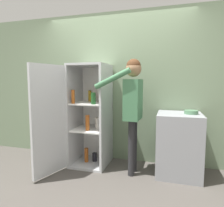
# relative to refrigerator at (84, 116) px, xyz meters

# --- Properties ---
(ground_plane) EXTENTS (12.00, 12.00, 0.00)m
(ground_plane) POSITION_rel_refrigerator_xyz_m (0.45, -0.54, -0.83)
(ground_plane) COLOR #4C4742
(wall_back) EXTENTS (7.00, 0.06, 2.55)m
(wall_back) POSITION_rel_refrigerator_xyz_m (0.45, 0.44, 0.45)
(wall_back) COLOR gray
(wall_back) RESTS_ON ground_plane
(refrigerator) EXTENTS (0.81, 1.17, 1.65)m
(refrigerator) POSITION_rel_refrigerator_xyz_m (0.00, 0.00, 0.00)
(refrigerator) COLOR #B7BABC
(refrigerator) RESTS_ON ground_plane
(person) EXTENTS (0.64, 0.50, 1.70)m
(person) POSITION_rel_refrigerator_xyz_m (0.81, -0.08, 0.28)
(person) COLOR #262628
(person) RESTS_ON ground_plane
(counter) EXTENTS (0.63, 0.62, 0.92)m
(counter) POSITION_rel_refrigerator_xyz_m (1.48, 0.08, -0.37)
(counter) COLOR gray
(counter) RESTS_ON ground_plane
(bowl) EXTENTS (0.19, 0.19, 0.05)m
(bowl) POSITION_rel_refrigerator_xyz_m (1.63, 0.08, 0.12)
(bowl) COLOR #517F5B
(bowl) RESTS_ON counter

